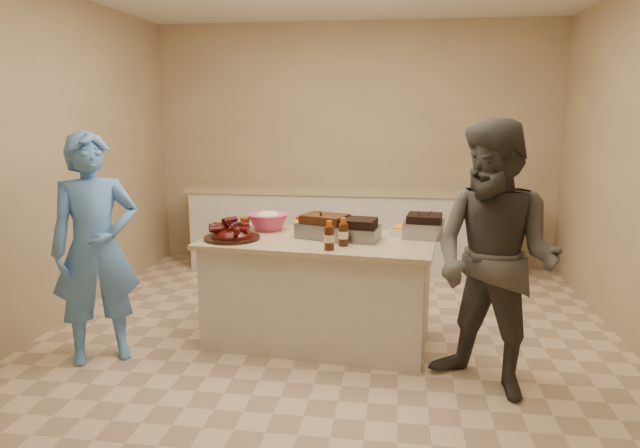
# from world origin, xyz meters

# --- Properties ---
(room) EXTENTS (4.50, 5.00, 2.70)m
(room) POSITION_xyz_m (0.00, 0.00, 0.00)
(room) COLOR tan
(room) RESTS_ON ground
(back_counter) EXTENTS (3.60, 0.64, 0.90)m
(back_counter) POSITION_xyz_m (0.00, 2.20, 0.45)
(back_counter) COLOR beige
(back_counter) RESTS_ON ground
(island) EXTENTS (1.78, 1.07, 0.80)m
(island) POSITION_xyz_m (-0.06, 0.12, 0.00)
(island) COLOR beige
(island) RESTS_ON ground
(rib_platter) EXTENTS (0.49, 0.49, 0.17)m
(rib_platter) POSITION_xyz_m (-0.70, 0.01, 0.80)
(rib_platter) COLOR #430806
(rib_platter) RESTS_ON island
(pulled_pork_tray) EXTENTS (0.44, 0.39, 0.11)m
(pulled_pork_tray) POSITION_xyz_m (-0.03, 0.17, 0.80)
(pulled_pork_tray) COLOR #47230F
(pulled_pork_tray) RESTS_ON island
(brisket_tray) EXTENTS (0.37, 0.33, 0.10)m
(brisket_tray) POSITION_xyz_m (0.21, 0.11, 0.80)
(brisket_tray) COLOR black
(brisket_tray) RESTS_ON island
(roasting_pan) EXTENTS (0.33, 0.33, 0.12)m
(roasting_pan) POSITION_xyz_m (0.71, 0.29, 0.80)
(roasting_pan) COLOR gray
(roasting_pan) RESTS_ON island
(coleslaw_bowl) EXTENTS (0.36, 0.36, 0.22)m
(coleslaw_bowl) POSITION_xyz_m (-0.51, 0.37, 0.80)
(coleslaw_bowl) COLOR #C53C71
(coleslaw_bowl) RESTS_ON island
(sausage_plate) EXTENTS (0.35, 0.35, 0.05)m
(sausage_plate) POSITION_xyz_m (0.02, 0.37, 0.80)
(sausage_plate) COLOR silver
(sausage_plate) RESTS_ON island
(mac_cheese_dish) EXTENTS (0.32, 0.27, 0.07)m
(mac_cheese_dish) POSITION_xyz_m (0.61, 0.31, 0.80)
(mac_cheese_dish) COLOR orange
(mac_cheese_dish) RESTS_ON island
(bbq_bottle_a) EXTENTS (0.07, 0.07, 0.20)m
(bbq_bottle_a) POSITION_xyz_m (0.14, -0.09, 0.80)
(bbq_bottle_a) COLOR #3A190B
(bbq_bottle_a) RESTS_ON island
(bbq_bottle_b) EXTENTS (0.08, 0.08, 0.20)m
(bbq_bottle_b) POSITION_xyz_m (0.05, -0.22, 0.80)
(bbq_bottle_b) COLOR #3A190B
(bbq_bottle_b) RESTS_ON island
(mustard_bottle) EXTENTS (0.05, 0.05, 0.13)m
(mustard_bottle) POSITION_xyz_m (-0.25, 0.24, 0.80)
(mustard_bottle) COLOR yellow
(mustard_bottle) RESTS_ON island
(sauce_bowl) EXTENTS (0.15, 0.06, 0.15)m
(sauce_bowl) POSITION_xyz_m (-0.11, 0.40, 0.80)
(sauce_bowl) COLOR silver
(sauce_bowl) RESTS_ON island
(plate_stack_large) EXTENTS (0.25, 0.25, 0.03)m
(plate_stack_large) POSITION_xyz_m (-0.79, 0.42, 0.80)
(plate_stack_large) COLOR #A50C10
(plate_stack_large) RESTS_ON island
(plate_stack_small) EXTENTS (0.22, 0.22, 0.03)m
(plate_stack_small) POSITION_xyz_m (-0.82, 0.19, 0.80)
(plate_stack_small) COLOR #A50C10
(plate_stack_small) RESTS_ON island
(plastic_cup) EXTENTS (0.10, 0.09, 0.09)m
(plastic_cup) POSITION_xyz_m (-0.72, 0.45, 0.80)
(plastic_cup) COLOR #9C5417
(plastic_cup) RESTS_ON island
(basket_stack) EXTENTS (0.23, 0.21, 0.09)m
(basket_stack) POSITION_xyz_m (-0.19, 0.49, 0.80)
(basket_stack) COLOR #A50C10
(basket_stack) RESTS_ON island
(guest_blue) EXTENTS (1.37, 1.67, 0.38)m
(guest_blue) POSITION_xyz_m (-1.55, -0.41, 0.00)
(guest_blue) COLOR #5088DA
(guest_blue) RESTS_ON ground
(guest_gray) EXTENTS (1.69, 1.85, 0.64)m
(guest_gray) POSITION_xyz_m (1.10, -0.52, 0.00)
(guest_gray) COLOR #4A4843
(guest_gray) RESTS_ON ground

